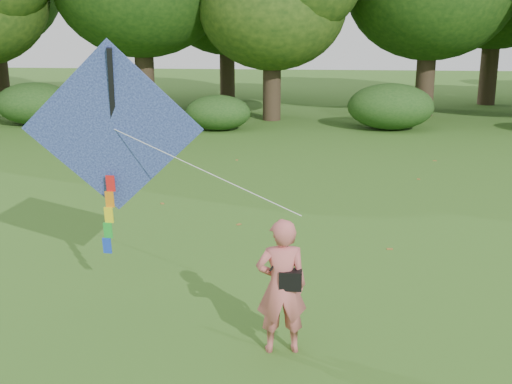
{
  "coord_description": "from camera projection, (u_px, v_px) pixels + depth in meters",
  "views": [
    {
      "loc": [
        -0.13,
        -8.64,
        4.38
      ],
      "look_at": [
        -1.09,
        2.0,
        1.5
      ],
      "focal_mm": 45.0,
      "sensor_mm": 36.0,
      "label": 1
    }
  ],
  "objects": [
    {
      "name": "crossbody_bag",
      "position": [
        290.0,
        279.0,
        8.47
      ],
      "size": [
        0.43,
        0.2,
        0.73
      ],
      "color": "black",
      "rests_on": "ground"
    },
    {
      "name": "man_kite_flyer",
      "position": [
        281.0,
        286.0,
        8.54
      ],
      "size": [
        0.75,
        0.56,
        1.88
      ],
      "primitive_type": "imported",
      "rotation": [
        0.0,
        0.0,
        3.31
      ],
      "color": "#C75F5D",
      "rests_on": "ground"
    },
    {
      "name": "flying_kite",
      "position": [
        113.0,
        131.0,
        9.81
      ],
      "size": [
        4.3,
        2.0,
        3.4
      ],
      "color": "#2967B1",
      "rests_on": "ground"
    },
    {
      "name": "ground",
      "position": [
        317.0,
        327.0,
        9.44
      ],
      "size": [
        100.0,
        100.0,
        0.0
      ],
      "primitive_type": "plane",
      "color": "#265114",
      "rests_on": "ground"
    },
    {
      "name": "fallen_leaves",
      "position": [
        286.0,
        224.0,
        14.19
      ],
      "size": [
        11.2,
        15.67,
        0.01
      ],
      "color": "brown",
      "rests_on": "ground"
    },
    {
      "name": "shrub_band",
      "position": [
        299.0,
        108.0,
        26.2
      ],
      "size": [
        39.15,
        3.22,
        1.88
      ],
      "color": "#264919",
      "rests_on": "ground"
    },
    {
      "name": "bystander_left",
      "position": [
        67.0,
        105.0,
        27.66
      ],
      "size": [
        0.98,
        0.9,
        1.63
      ],
      "primitive_type": "imported",
      "rotation": [
        0.0,
        0.0,
        0.45
      ],
      "color": "#242431",
      "rests_on": "ground"
    }
  ]
}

